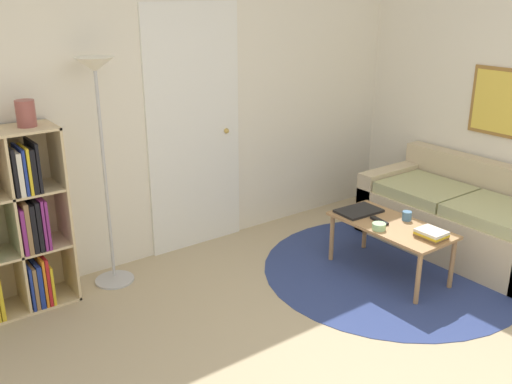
# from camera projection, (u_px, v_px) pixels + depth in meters

# --- Properties ---
(wall_back) EXTENTS (7.73, 0.11, 2.60)m
(wall_back) POSITION_uv_depth(u_px,v_px,m) (172.00, 100.00, 4.56)
(wall_back) COLOR silver
(wall_back) RESTS_ON ground_plane
(wall_right) EXTENTS (0.08, 5.55, 2.60)m
(wall_right) POSITION_uv_depth(u_px,v_px,m) (489.00, 91.00, 4.91)
(wall_right) COLOR silver
(wall_right) RESTS_ON ground_plane
(rug) EXTENTS (2.05, 2.05, 0.01)m
(rug) POSITION_uv_depth(u_px,v_px,m) (391.00, 269.00, 4.59)
(rug) COLOR navy
(rug) RESTS_ON ground_plane
(floor_lamp) EXTENTS (0.30, 0.30, 1.70)m
(floor_lamp) POSITION_uv_depth(u_px,v_px,m) (99.00, 107.00, 3.96)
(floor_lamp) COLOR #B7B7BC
(floor_lamp) RESTS_ON ground_plane
(couch) EXTENTS (0.82, 1.71, 0.73)m
(couch) POSITION_uv_depth(u_px,v_px,m) (467.00, 219.00, 4.88)
(couch) COLOR #CCB793
(couch) RESTS_ON ground_plane
(coffee_table) EXTENTS (0.47, 0.96, 0.43)m
(coffee_table) POSITION_uv_depth(u_px,v_px,m) (391.00, 229.00, 4.41)
(coffee_table) COLOR #AD7F51
(coffee_table) RESTS_ON ground_plane
(laptop) EXTENTS (0.36, 0.25, 0.02)m
(laptop) POSITION_uv_depth(u_px,v_px,m) (359.00, 211.00, 4.61)
(laptop) COLOR black
(laptop) RESTS_ON coffee_table
(bowl) EXTENTS (0.10, 0.10, 0.05)m
(bowl) POSITION_uv_depth(u_px,v_px,m) (379.00, 226.00, 4.28)
(bowl) COLOR #9ED193
(bowl) RESTS_ON coffee_table
(book_stack_on_table) EXTENTS (0.17, 0.21, 0.06)m
(book_stack_on_table) POSITION_uv_depth(u_px,v_px,m) (431.00, 234.00, 4.13)
(book_stack_on_table) COLOR olive
(book_stack_on_table) RESTS_ON coffee_table
(cup) EXTENTS (0.07, 0.07, 0.07)m
(cup) POSITION_uv_depth(u_px,v_px,m) (407.00, 216.00, 4.45)
(cup) COLOR teal
(cup) RESTS_ON coffee_table
(remote) EXTENTS (0.07, 0.18, 0.02)m
(remote) POSITION_uv_depth(u_px,v_px,m) (379.00, 221.00, 4.42)
(remote) COLOR black
(remote) RESTS_ON coffee_table
(vase_on_shelf) EXTENTS (0.12, 0.12, 0.17)m
(vase_on_shelf) POSITION_uv_depth(u_px,v_px,m) (26.00, 113.00, 3.71)
(vase_on_shelf) COLOR #934C47
(vase_on_shelf) RESTS_ON bookshelf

